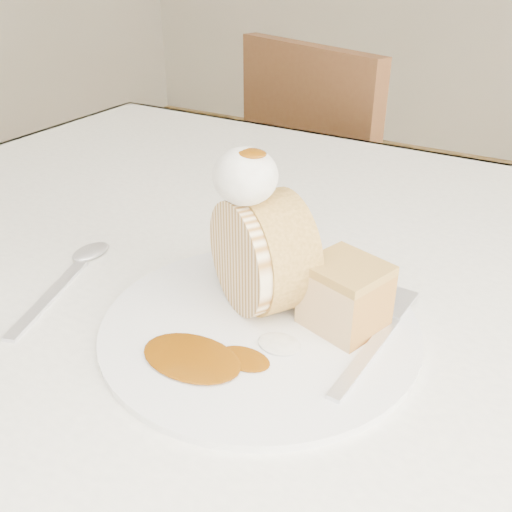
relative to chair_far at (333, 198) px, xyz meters
The scene contains 10 objects.
table 0.79m from the chair_far, 67.36° to the right, with size 1.40×0.90×0.75m.
chair_far is the anchor object (origin of this frame).
plate 0.95m from the chair_far, 71.75° to the right, with size 0.30×0.30×0.01m, color white.
roulade_slice 0.93m from the chair_far, 72.08° to the right, with size 0.11×0.11×0.06m, color #FFE6B1.
cake_chunk 0.94m from the chair_far, 66.95° to the right, with size 0.07×0.06×0.05m, color tan.
whipped_cream 0.97m from the chair_far, 72.90° to the right, with size 0.06×0.06×0.05m, color white.
caramel_drizzle 0.99m from the chair_far, 72.57° to the right, with size 0.03×0.02×0.01m, color #6C3604.
caramel_pool 1.01m from the chair_far, 74.44° to the right, with size 0.09×0.06×0.00m, color #6C3604, non-canonical shape.
fork 0.98m from the chair_far, 65.77° to the right, with size 0.02×0.18×0.00m, color silver.
spoon 0.97m from the chair_far, 85.37° to the right, with size 0.03×0.18×0.00m, color silver.
Camera 1 is at (0.20, -0.32, 1.07)m, focal length 40.00 mm.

